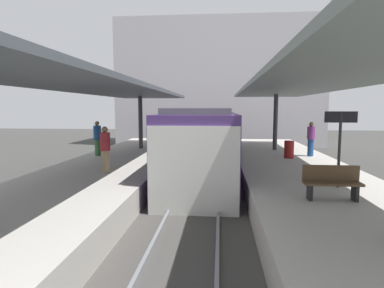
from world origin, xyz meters
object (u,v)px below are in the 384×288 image
litter_bin (289,149)px  passenger_far_end (311,139)px  platform_sign (340,132)px  passenger_mid_platform (97,138)px  platform_bench (332,181)px  passenger_near_bench (105,149)px  commuter_train (205,139)px

litter_bin → passenger_far_end: passenger_far_end is taller
platform_sign → passenger_far_end: platform_sign is taller
platform_sign → passenger_mid_platform: size_ratio=1.31×
platform_bench → passenger_far_end: bearing=78.6°
platform_bench → passenger_near_bench: 7.49m
litter_bin → passenger_near_bench: size_ratio=0.48×
platform_bench → passenger_mid_platform: size_ratio=0.83×
commuter_train → platform_bench: bearing=-66.2°
platform_sign → litter_bin: size_ratio=2.76×
passenger_far_end → passenger_mid_platform: bearing=-175.8°
passenger_near_bench → passenger_mid_platform: (-1.84, 4.02, 0.01)m
commuter_train → litter_bin: (3.95, -1.11, -0.33)m
passenger_near_bench → passenger_far_end: 9.70m
platform_bench → passenger_far_end: passenger_far_end is taller
commuter_train → passenger_far_end: 5.13m
passenger_near_bench → platform_bench: bearing=-22.7°
commuter_train → platform_bench: (3.57, -8.07, -0.26)m
litter_bin → platform_bench: bearing=-93.2°
platform_bench → passenger_far_end: size_ratio=0.85×
passenger_near_bench → commuter_train: bearing=57.3°
litter_bin → passenger_mid_platform: bearing=-179.6°
passenger_far_end → passenger_near_bench: bearing=-150.5°
passenger_far_end → litter_bin: bearing=-149.3°
platform_sign → passenger_near_bench: platform_sign is taller
passenger_near_bench → litter_bin: bearing=29.3°
platform_sign → passenger_mid_platform: platform_sign is taller
platform_bench → litter_bin: size_ratio=1.75×
platform_bench → passenger_mid_platform: passenger_mid_platform is taller
commuter_train → passenger_far_end: bearing=-4.7°
commuter_train → passenger_near_bench: size_ratio=8.81×
platform_sign → passenger_far_end: (0.92, 6.32, -0.77)m
platform_sign → litter_bin: (-0.24, 5.63, -1.22)m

